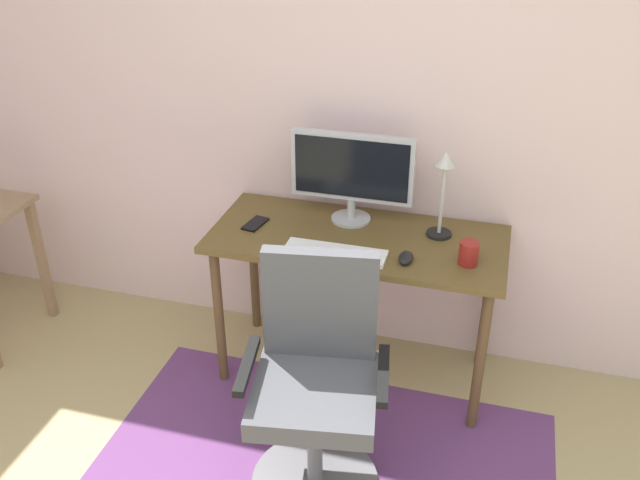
% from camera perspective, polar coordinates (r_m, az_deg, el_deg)
% --- Properties ---
extents(wall_back, '(6.00, 0.10, 2.60)m').
position_cam_1_polar(wall_back, '(3.10, 5.26, 12.34)').
color(wall_back, beige).
rests_on(wall_back, ground).
extents(area_rug, '(1.85, 1.15, 0.01)m').
position_cam_1_polar(area_rug, '(2.96, 0.15, -18.48)').
color(area_rug, '#66386D').
rests_on(area_rug, ground).
extents(desk, '(1.29, 0.57, 0.75)m').
position_cam_1_polar(desk, '(3.04, 3.09, -1.17)').
color(desk, brown).
rests_on(desk, ground).
extents(monitor, '(0.55, 0.18, 0.41)m').
position_cam_1_polar(monitor, '(3.03, 2.68, 5.77)').
color(monitor, '#B2B2B7').
rests_on(monitor, desk).
extents(keyboard, '(0.43, 0.13, 0.02)m').
position_cam_1_polar(keyboard, '(2.85, 1.26, -1.05)').
color(keyboard, white).
rests_on(keyboard, desk).
extents(computer_mouse, '(0.06, 0.10, 0.03)m').
position_cam_1_polar(computer_mouse, '(2.82, 7.15, -1.47)').
color(computer_mouse, black).
rests_on(computer_mouse, desk).
extents(coffee_cup, '(0.08, 0.08, 0.10)m').
position_cam_1_polar(coffee_cup, '(2.83, 12.26, -1.08)').
color(coffee_cup, maroon).
rests_on(coffee_cup, desk).
extents(cell_phone, '(0.09, 0.15, 0.01)m').
position_cam_1_polar(cell_phone, '(3.10, -5.41, 1.36)').
color(cell_phone, black).
rests_on(cell_phone, desk).
extents(desk_lamp, '(0.11, 0.11, 0.39)m').
position_cam_1_polar(desk_lamp, '(2.94, 10.23, 4.54)').
color(desk_lamp, black).
rests_on(desk_lamp, desk).
extents(office_chair, '(0.57, 0.52, 0.98)m').
position_cam_1_polar(office_chair, '(2.64, -0.32, -13.11)').
color(office_chair, slate).
rests_on(office_chair, ground).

